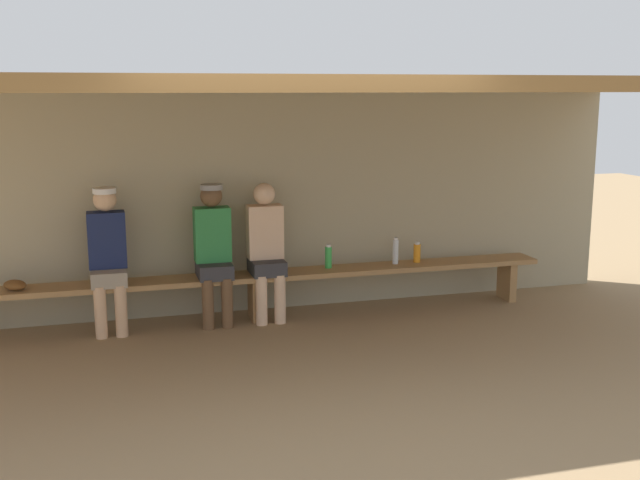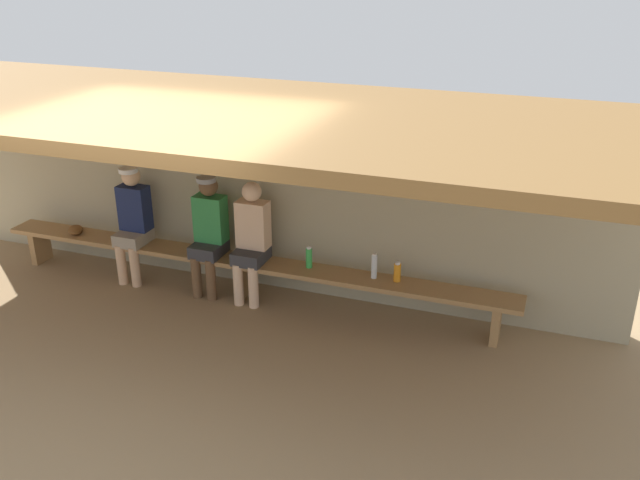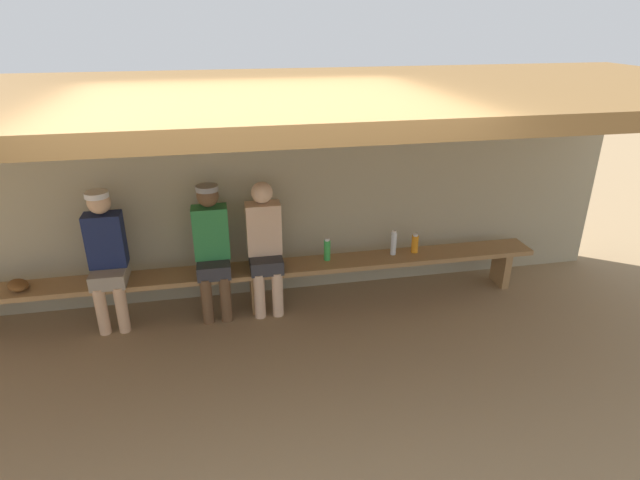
% 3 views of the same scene
% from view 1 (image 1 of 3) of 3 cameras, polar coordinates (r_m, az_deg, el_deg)
% --- Properties ---
extents(ground_plane, '(24.00, 24.00, 0.00)m').
position_cam_1_polar(ground_plane, '(6.21, -2.03, -9.90)').
color(ground_plane, '#937754').
extents(back_wall, '(8.00, 0.20, 2.20)m').
position_cam_1_polar(back_wall, '(7.84, -5.61, 2.79)').
color(back_wall, tan).
rests_on(back_wall, ground).
extents(dugout_roof, '(8.00, 2.80, 0.12)m').
position_cam_1_polar(dugout_roof, '(6.48, -3.69, 11.38)').
color(dugout_roof, brown).
rests_on(dugout_roof, back_wall).
extents(bench, '(6.00, 0.36, 0.46)m').
position_cam_1_polar(bench, '(7.54, -4.89, -3.05)').
color(bench, '#9E7547').
rests_on(bench, ground).
extents(player_shirtless_tan, '(0.34, 0.42, 1.34)m').
position_cam_1_polar(player_shirtless_tan, '(7.34, -15.39, -0.93)').
color(player_shirtless_tan, gray).
rests_on(player_shirtless_tan, ground).
extents(player_rightmost, '(0.34, 0.42, 1.34)m').
position_cam_1_polar(player_rightmost, '(7.49, -3.99, -0.44)').
color(player_rightmost, '#333338').
rests_on(player_rightmost, ground).
extents(player_near_post, '(0.34, 0.42, 1.34)m').
position_cam_1_polar(player_near_post, '(7.41, -7.87, -0.53)').
color(player_near_post, '#333338').
rests_on(player_near_post, ground).
extents(water_bottle_blue, '(0.07, 0.07, 0.21)m').
position_cam_1_polar(water_bottle_blue, '(8.04, 7.16, -0.93)').
color(water_bottle_blue, orange).
rests_on(water_bottle_blue, bench).
extents(water_bottle_clear, '(0.07, 0.07, 0.24)m').
position_cam_1_polar(water_bottle_clear, '(7.72, 0.62, -1.25)').
color(water_bottle_clear, green).
rests_on(water_bottle_clear, bench).
extents(water_bottle_orange, '(0.06, 0.06, 0.27)m').
position_cam_1_polar(water_bottle_orange, '(7.94, 5.58, -0.83)').
color(water_bottle_orange, silver).
rests_on(water_bottle_orange, bench).
extents(baseball_glove_dark_brown, '(0.28, 0.29, 0.09)m').
position_cam_1_polar(baseball_glove_dark_brown, '(7.42, -21.57, -3.11)').
color(baseball_glove_dark_brown, brown).
rests_on(baseball_glove_dark_brown, bench).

